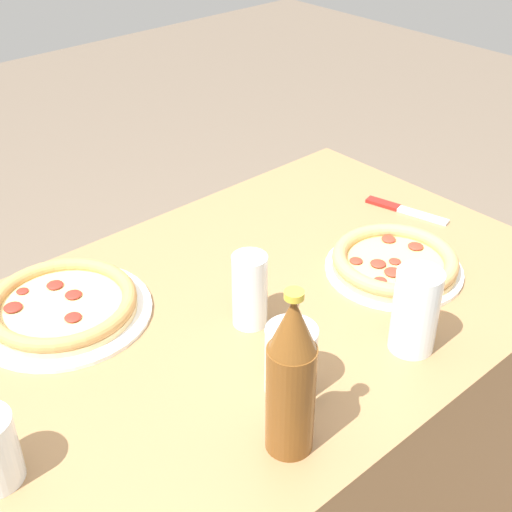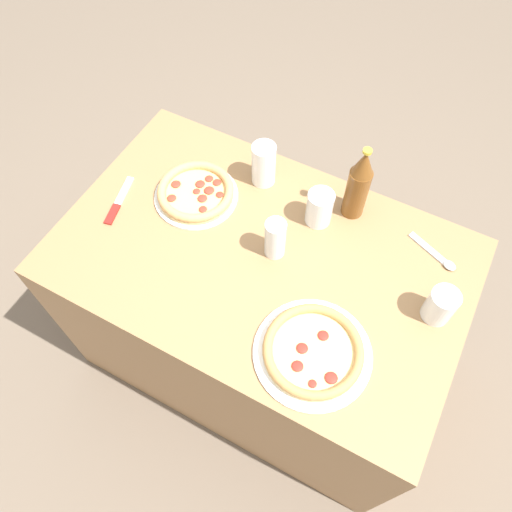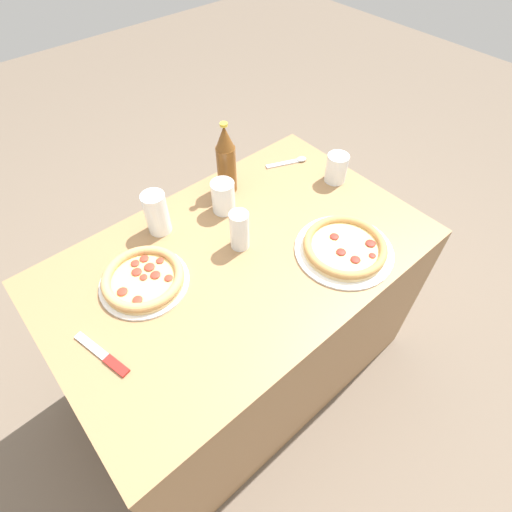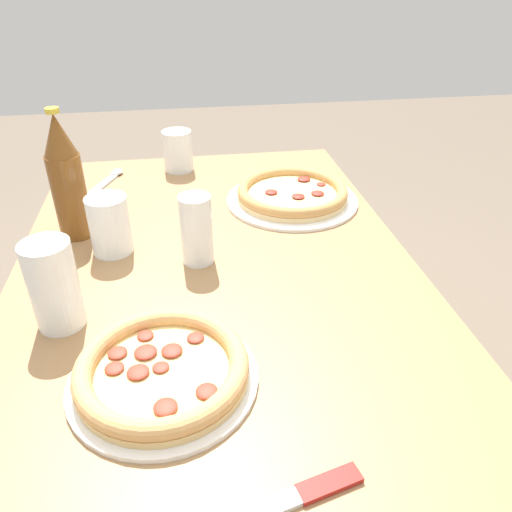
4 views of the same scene
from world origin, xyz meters
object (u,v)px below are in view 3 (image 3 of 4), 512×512
Objects in this scene: pizza_salami at (143,279)px; knife at (104,356)px; glass_cola at (157,215)px; spoon at (292,161)px; glass_lemonade at (223,198)px; glass_iced_tea at (336,169)px; glass_mango_juice at (240,232)px; pizza_veggie at (345,248)px; beer_bottle at (226,160)px.

pizza_salami is 0.25m from knife.
glass_cola is 0.91× the size of spoon.
glass_lemonade is 0.45m from glass_iced_tea.
knife is at bearing 39.86° from glass_cola.
knife is at bearing 34.28° from pizza_salami.
glass_mango_juice is at bearing 25.39° from spoon.
pizza_veggie is 0.52m from beer_bottle.
glass_cola is at bearing -50.14° from pizza_veggie.
beer_bottle is at bearing -79.67° from pizza_veggie.
pizza_salami is 2.47× the size of glass_iced_tea.
beer_bottle is 1.64× the size of spoon.
pizza_veggie is 0.34m from glass_mango_juice.
glass_cola is 0.24m from glass_lemonade.
glass_mango_juice is 0.49m from glass_iced_tea.
glass_lemonade is 0.39m from spoon.
beer_bottle reaches higher than glass_mango_juice.
spoon is at bearing -163.73° from knife.
spoon is at bearing -154.61° from glass_mango_juice.
pizza_salami is 0.85× the size of pizza_veggie.
glass_lemonade reaches higher than knife.
beer_bottle is 1.40× the size of knife.
pizza_veggie is 2.68× the size of glass_lemonade.
pizza_salami is at bearing -3.08° from glass_iced_tea.
glass_cola is at bearing -55.57° from glass_mango_juice.
knife is 1.02m from spoon.
beer_bottle is at bearing -134.85° from glass_lemonade.
pizza_salami is 0.99× the size of beer_bottle.
glass_iced_tea is 0.20m from spoon.
pizza_veggie is at bearing 167.43° from knife.
glass_mango_juice reaches higher than glass_lemonade.
glass_cola is (0.16, -0.23, 0.00)m from glass_mango_juice.
beer_bottle reaches higher than glass_lemonade.
pizza_veggie is 2.91× the size of glass_iced_tea.
glass_lemonade is at bearing -67.39° from pizza_veggie.
pizza_veggie is at bearing 150.78° from pizza_salami.
glass_cola is at bearing -15.71° from glass_lemonade.
knife is (0.53, 0.07, -0.06)m from glass_mango_juice.
glass_mango_juice is at bearing 59.71° from beer_bottle.
glass_cola reaches higher than spoon.
glass_lemonade is 0.61× the size of knife.
glass_cola is 0.32m from beer_bottle.
pizza_veggie is 0.63m from glass_cola.
pizza_salami is at bearing 45.97° from glass_cola.
glass_cola is 1.27× the size of glass_lemonade.
spoon is (-0.30, 0.04, -0.13)m from beer_bottle.
glass_cola is at bearing 3.48° from beer_bottle.
pizza_salami is at bearing -12.16° from glass_mango_juice.
knife is (0.37, 0.31, -0.07)m from glass_cola.
spoon is at bearing -114.52° from pizza_veggie.
glass_lemonade is at bearing -157.73° from knife.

